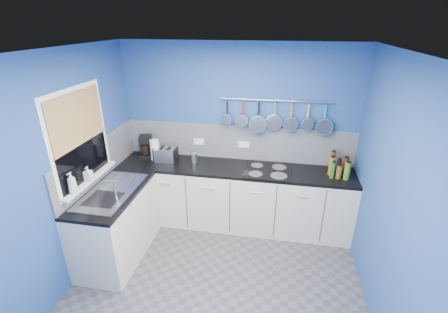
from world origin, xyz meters
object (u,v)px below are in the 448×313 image
(soap_bottle_b, at_px, (88,174))
(paper_towel, at_px, (155,150))
(soap_bottle_a, at_px, (72,183))
(hob, at_px, (268,171))
(coffee_maker, at_px, (146,147))
(toaster, at_px, (166,155))
(canister, at_px, (194,158))

(soap_bottle_b, bearing_deg, paper_towel, 68.55)
(soap_bottle_a, bearing_deg, hob, 30.83)
(coffee_maker, xyz_separation_m, toaster, (0.32, -0.07, -0.06))
(coffee_maker, xyz_separation_m, hob, (1.76, -0.14, -0.15))
(canister, bearing_deg, toaster, -177.85)
(soap_bottle_b, bearing_deg, toaster, 60.33)
(paper_towel, height_order, hob, paper_towel)
(coffee_maker, height_order, canister, coffee_maker)
(canister, distance_m, hob, 1.03)
(toaster, bearing_deg, hob, -9.54)
(soap_bottle_b, distance_m, canister, 1.39)
(paper_towel, bearing_deg, toaster, -7.72)
(paper_towel, relative_size, coffee_maker, 0.91)
(soap_bottle_a, xyz_separation_m, hob, (1.99, 1.19, -0.26))
(soap_bottle_b, relative_size, coffee_maker, 0.54)
(toaster, relative_size, canister, 2.10)
(toaster, bearing_deg, canister, -4.36)
(soap_bottle_b, xyz_separation_m, canister, (0.96, 0.99, -0.17))
(soap_bottle_b, xyz_separation_m, coffee_maker, (0.23, 1.05, -0.08))
(toaster, distance_m, hob, 1.44)
(paper_towel, distance_m, canister, 0.57)
(toaster, bearing_deg, soap_bottle_b, -126.18)
(soap_bottle_a, bearing_deg, toaster, 66.19)
(toaster, height_order, hob, toaster)
(soap_bottle_a, relative_size, hob, 0.39)
(coffee_maker, bearing_deg, toaster, -28.59)
(coffee_maker, height_order, toaster, coffee_maker)
(coffee_maker, bearing_deg, paper_towel, -32.71)
(canister, bearing_deg, coffee_maker, 175.83)
(soap_bottle_a, distance_m, coffee_maker, 1.36)
(soap_bottle_b, height_order, canister, soap_bottle_b)
(soap_bottle_b, bearing_deg, canister, 45.96)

